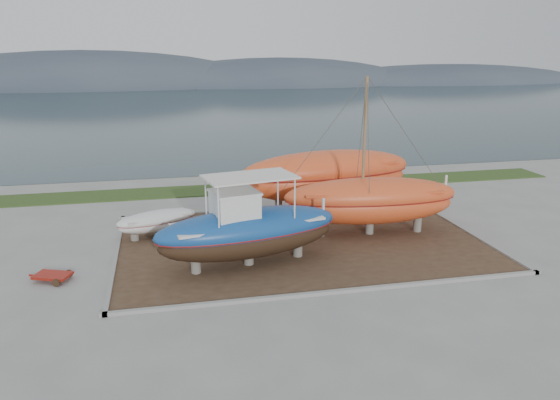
{
  "coord_description": "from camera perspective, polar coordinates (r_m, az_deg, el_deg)",
  "views": [
    {
      "loc": [
        -6.7,
        -21.38,
        9.62
      ],
      "look_at": [
        -1.1,
        4.0,
        2.33
      ],
      "focal_mm": 35.0,
      "sensor_mm": 36.0,
      "label": 1
    }
  ],
  "objects": [
    {
      "name": "dirt_patch",
      "position": [
        27.94,
        2.21,
        -4.41
      ],
      "size": [
        18.0,
        12.0,
        0.06
      ],
      "primitive_type": "cube",
      "color": "#422D1E",
      "rests_on": "ground"
    },
    {
      "name": "sea",
      "position": [
        92.13,
        -8.32,
        9.53
      ],
      "size": [
        260.0,
        100.0,
        0.04
      ],
      "primitive_type": null,
      "color": "#1A3035",
      "rests_on": "ground"
    },
    {
      "name": "white_dinghy",
      "position": [
        29.28,
        -12.68,
        -2.43
      ],
      "size": [
        4.63,
        3.05,
        1.3
      ],
      "primitive_type": null,
      "rotation": [
        0.0,
        0.0,
        0.36
      ],
      "color": "white",
      "rests_on": "dirt_patch"
    },
    {
      "name": "ground",
      "position": [
        24.38,
        4.59,
        -7.62
      ],
      "size": [
        140.0,
        140.0,
        0.0
      ],
      "primitive_type": "plane",
      "color": "gray",
      "rests_on": "ground"
    },
    {
      "name": "mountain_ridge",
      "position": [
        146.85,
        -10.01,
        11.69
      ],
      "size": [
        200.0,
        36.0,
        20.0
      ],
      "primitive_type": null,
      "color": "#333D49",
      "rests_on": "ground"
    },
    {
      "name": "orange_bare_hull",
      "position": [
        33.02,
        4.95,
        1.97
      ],
      "size": [
        11.1,
        4.51,
        3.54
      ],
      "primitive_type": null,
      "rotation": [
        0.0,
        0.0,
        0.12
      ],
      "color": "#E14E22",
      "rests_on": "dirt_patch"
    },
    {
      "name": "red_trailer",
      "position": [
        25.4,
        -22.65,
        -7.48
      ],
      "size": [
        2.46,
        1.85,
        0.31
      ],
      "primitive_type": null,
      "rotation": [
        0.0,
        0.0,
        -0.38
      ],
      "color": "maroon",
      "rests_on": "ground"
    },
    {
      "name": "orange_sailboat",
      "position": [
        28.44,
        9.65,
        4.38
      ],
      "size": [
        9.41,
        3.47,
        8.19
      ],
      "primitive_type": null,
      "rotation": [
        0.0,
        0.0,
        -0.08
      ],
      "color": "#E14E22",
      "rests_on": "dirt_patch"
    },
    {
      "name": "grass_strip",
      "position": [
        38.69,
        -2.08,
        1.33
      ],
      "size": [
        44.0,
        3.0,
        0.08
      ],
      "primitive_type": "cube",
      "color": "#284219",
      "rests_on": "ground"
    },
    {
      "name": "blue_caique",
      "position": [
        24.46,
        -3.34,
        -2.2
      ],
      "size": [
        8.94,
        4.31,
        4.13
      ],
      "primitive_type": null,
      "rotation": [
        0.0,
        0.0,
        0.2
      ],
      "color": "#174A94",
      "rests_on": "dirt_patch"
    },
    {
      "name": "curb_frame",
      "position": [
        27.93,
        2.21,
        -4.32
      ],
      "size": [
        18.6,
        12.6,
        0.15
      ],
      "primitive_type": null,
      "color": "gray",
      "rests_on": "ground"
    }
  ]
}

